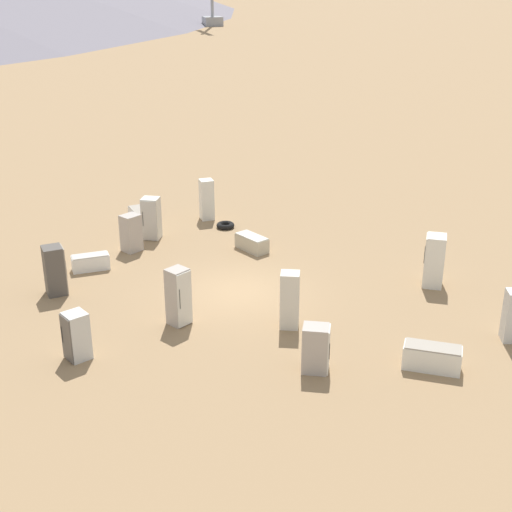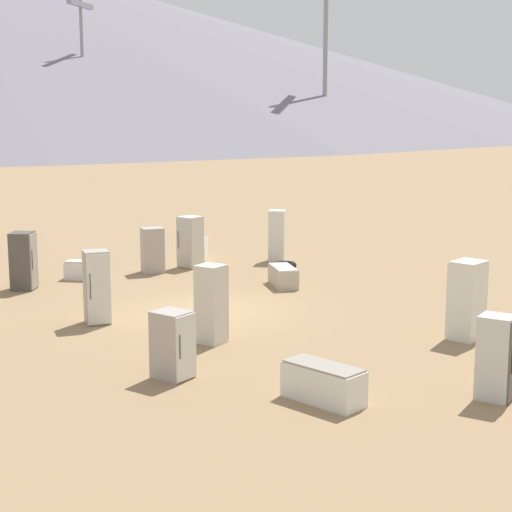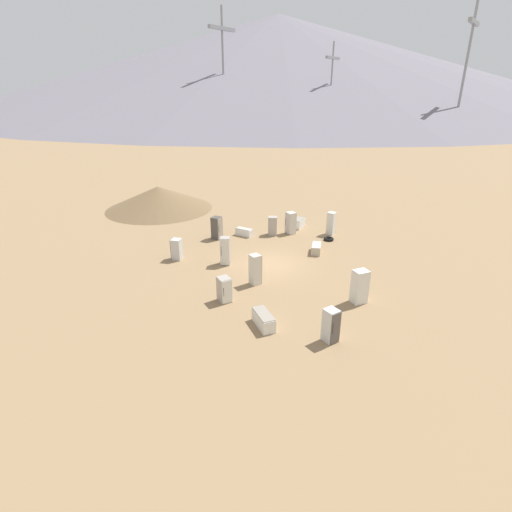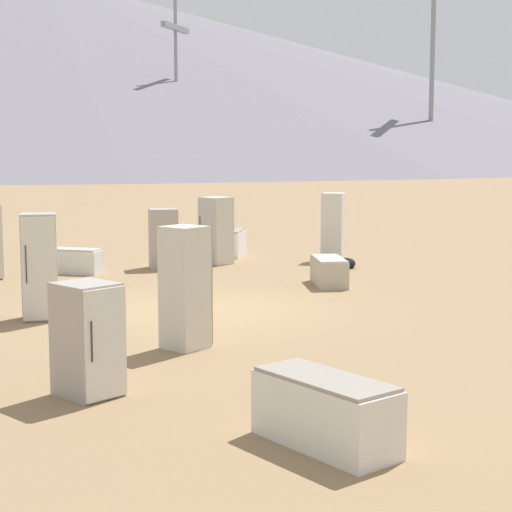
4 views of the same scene
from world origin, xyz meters
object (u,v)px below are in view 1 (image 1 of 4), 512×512
discarded_fridge_9 (290,300)px  discarded_fridge_12 (140,217)px  discarded_fridge_2 (252,243)px  scrap_tire (225,225)px  discarded_fridge_5 (91,262)px  discarded_fridge_3 (316,349)px  discarded_fridge_4 (55,270)px  discarded_fridge_6 (434,261)px  discarded_fridge_11 (151,218)px  discarded_fridge_10 (131,233)px  discarded_fridge_7 (207,199)px  discarded_fridge_0 (178,297)px  discarded_fridge_13 (76,336)px  discarded_fridge_8 (432,357)px

discarded_fridge_9 → discarded_fridge_12: discarded_fridge_9 is taller
discarded_fridge_2 → scrap_tire: discarded_fridge_2 is taller
discarded_fridge_5 → discarded_fridge_3: bearing=-151.9°
discarded_fridge_4 → discarded_fridge_6: discarded_fridge_6 is taller
discarded_fridge_3 → discarded_fridge_12: size_ratio=0.94×
discarded_fridge_11 → discarded_fridge_10: bearing=75.4°
discarded_fridge_5 → discarded_fridge_7: size_ratio=0.77×
discarded_fridge_12 → discarded_fridge_9: bearing=97.6°
discarded_fridge_2 → discarded_fridge_4: (1.87, -7.84, 0.58)m
discarded_fridge_0 → discarded_fridge_2: discarded_fridge_0 is taller
discarded_fridge_9 → discarded_fridge_13: bearing=-157.1°
discarded_fridge_7 → discarded_fridge_3: bearing=-91.2°
discarded_fridge_12 → discarded_fridge_3: bearing=93.7°
discarded_fridge_3 → discarded_fridge_12: 14.08m
discarded_fridge_2 → discarded_fridge_7: discarded_fridge_7 is taller
discarded_fridge_3 → discarded_fridge_11: 12.29m
discarded_fridge_0 → discarded_fridge_7: size_ratio=1.03×
discarded_fridge_3 → discarded_fridge_9: size_ratio=0.75×
discarded_fridge_6 → discarded_fridge_9: (1.43, -6.05, -0.02)m
discarded_fridge_4 → discarded_fridge_9: (4.79, 7.08, 0.06)m
discarded_fridge_10 → discarded_fridge_12: 3.06m
discarded_fridge_2 → discarded_fridge_8: size_ratio=0.91×
discarded_fridge_4 → discarded_fridge_11: size_ratio=1.00×
discarded_fridge_7 → discarded_fridge_12: size_ratio=1.22×
discarded_fridge_6 → discarded_fridge_2: bearing=77.0°
discarded_fridge_7 → discarded_fridge_11: bearing=-149.5°
discarded_fridge_11 → discarded_fridge_8: bearing=142.2°
discarded_fridge_11 → scrap_tire: discarded_fridge_11 is taller
discarded_fridge_6 → discarded_fridge_10: (-6.65, -10.00, -0.20)m
discarded_fridge_2 → discarded_fridge_8: discarded_fridge_8 is taller
discarded_fridge_5 → discarded_fridge_7: 7.15m
discarded_fridge_12 → discarded_fridge_13: bearing=63.8°
discarded_fridge_8 → discarded_fridge_4: bearing=-96.1°
discarded_fridge_5 → discarded_fridge_11: bearing=-49.4°
discarded_fridge_10 → discarded_fridge_13: 8.55m
discarded_fridge_7 → scrap_tire: size_ratio=2.34×
discarded_fridge_10 → discarded_fridge_2: bearing=-47.8°
discarded_fridge_3 → discarded_fridge_13: bearing=-87.1°
discarded_fridge_2 → discarded_fridge_4: size_ratio=0.89×
discarded_fridge_0 → discarded_fridge_5: size_ratio=1.35×
discarded_fridge_9 → discarded_fridge_11: bearing=130.3°
discarded_fridge_2 → discarded_fridge_5: 6.49m
discarded_fridge_8 → scrap_tire: bearing=-134.9°
discarded_fridge_4 → discarded_fridge_2: bearing=95.8°
discarded_fridge_4 → discarded_fridge_11: 6.08m
discarded_fridge_4 → discarded_fridge_7: (-6.15, 6.98, 0.04)m
discarded_fridge_0 → discarded_fridge_9: 3.59m
discarded_fridge_2 → discarded_fridge_12: discarded_fridge_12 is taller
discarded_fridge_9 → discarded_fridge_8: bearing=-27.3°
discarded_fridge_0 → discarded_fridge_7: discarded_fridge_0 is taller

